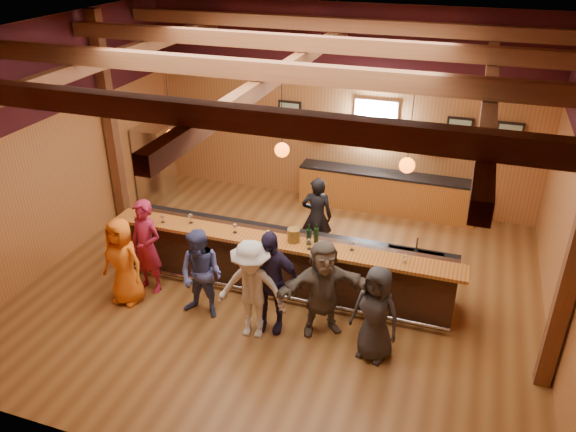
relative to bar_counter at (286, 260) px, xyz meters
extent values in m
plane|color=brown|center=(-0.02, -0.15, -0.52)|extent=(9.00, 9.00, 0.00)
cube|color=#965729|center=(-0.02, 3.85, 1.73)|extent=(9.00, 0.04, 4.50)
cube|color=#965729|center=(-0.02, -4.15, 1.73)|extent=(9.00, 0.04, 4.50)
cube|color=#965729|center=(-4.52, -0.15, 1.73)|extent=(0.04, 8.00, 4.50)
cube|color=brown|center=(-0.02, -0.15, 3.98)|extent=(9.00, 8.00, 0.04)
cube|color=black|center=(-0.02, 3.83, 3.13)|extent=(9.00, 0.01, 1.70)
cube|color=black|center=(-4.50, -0.15, 3.13)|extent=(0.01, 8.00, 1.70)
cube|color=#522C17|center=(-4.37, 1.35, 1.73)|extent=(0.22, 0.22, 4.50)
cube|color=#522C17|center=(-0.02, -3.15, 3.68)|extent=(8.80, 0.20, 0.25)
cube|color=#522C17|center=(-0.02, -1.15, 3.68)|extent=(8.80, 0.20, 0.25)
cube|color=#522C17|center=(-0.02, 0.85, 3.68)|extent=(8.80, 0.20, 0.25)
cube|color=#522C17|center=(-0.02, 2.85, 3.68)|extent=(8.80, 0.20, 0.25)
cube|color=#522C17|center=(-3.02, -0.15, 3.43)|extent=(0.18, 7.80, 0.22)
cube|color=#522C17|center=(-0.02, -0.15, 3.43)|extent=(0.18, 7.80, 0.22)
cube|color=#522C17|center=(2.98, -0.15, 3.43)|extent=(0.18, 7.80, 0.22)
cube|color=black|center=(-0.02, -0.15, 0.00)|extent=(6.00, 0.60, 1.05)
cube|color=#96511B|center=(-0.02, -0.33, 0.56)|extent=(6.30, 0.50, 0.06)
cube|color=black|center=(-0.02, 0.23, 0.40)|extent=(6.00, 0.48, 0.05)
cube|color=black|center=(-0.02, 0.23, -0.07)|extent=(6.00, 0.48, 0.90)
cube|color=silver|center=(1.98, 0.23, 0.36)|extent=(0.45, 0.40, 0.14)
cube|color=silver|center=(2.48, 0.23, 0.36)|extent=(0.45, 0.40, 0.14)
cylinder|color=silver|center=(-0.02, -0.57, -0.37)|extent=(6.00, 0.06, 0.06)
cube|color=#96511B|center=(1.18, 3.57, -0.07)|extent=(4.00, 0.50, 0.90)
cube|color=black|center=(1.18, 3.57, 0.40)|extent=(4.00, 0.52, 0.05)
cube|color=silver|center=(0.78, 3.80, 1.53)|extent=(0.95, 0.08, 0.95)
cube|color=white|center=(0.78, 3.75, 1.53)|extent=(0.78, 0.01, 0.78)
cube|color=black|center=(-1.22, 3.79, 1.58)|extent=(0.55, 0.04, 0.45)
cube|color=silver|center=(-1.22, 3.77, 1.58)|extent=(0.45, 0.01, 0.35)
cube|color=black|center=(2.58, 3.79, 1.58)|extent=(0.55, 0.04, 0.45)
cube|color=silver|center=(2.58, 3.77, 1.58)|extent=(0.45, 0.01, 0.35)
cube|color=black|center=(3.58, 3.79, 1.58)|extent=(0.55, 0.04, 0.45)
cube|color=silver|center=(3.58, 3.77, 1.58)|extent=(0.45, 0.01, 0.35)
cube|color=#96511B|center=(-0.42, 3.73, 1.03)|extent=(0.60, 0.18, 0.04)
cylinder|color=black|center=(-0.62, 3.73, 1.18)|extent=(0.07, 0.07, 0.26)
cylinder|color=black|center=(-0.42, 3.73, 1.18)|extent=(0.07, 0.07, 0.26)
cylinder|color=black|center=(-0.22, 3.73, 1.18)|extent=(0.07, 0.07, 0.26)
cube|color=#96511B|center=(1.98, 3.73, 1.03)|extent=(0.60, 0.18, 0.04)
cylinder|color=black|center=(1.78, 3.73, 1.18)|extent=(0.07, 0.07, 0.26)
cylinder|color=black|center=(1.98, 3.73, 1.18)|extent=(0.07, 0.07, 0.26)
cylinder|color=black|center=(2.18, 3.73, 1.18)|extent=(0.07, 0.07, 0.26)
cylinder|color=black|center=(-2.02, -0.15, 2.80)|extent=(0.01, 0.01, 1.25)
sphere|color=#FF580C|center=(-2.02, -0.15, 2.18)|extent=(0.24, 0.24, 0.24)
cylinder|color=black|center=(-0.02, -0.15, 2.80)|extent=(0.01, 0.01, 1.25)
sphere|color=#FF580C|center=(-0.02, -0.15, 2.18)|extent=(0.24, 0.24, 0.24)
cylinder|color=black|center=(1.98, -0.15, 2.80)|extent=(0.01, 0.01, 1.25)
sphere|color=#FF580C|center=(1.98, -0.15, 2.18)|extent=(0.24, 0.24, 0.24)
cube|color=silver|center=(-4.12, 2.45, 0.38)|extent=(0.70, 0.70, 1.80)
imported|color=orange|center=(-2.49, -1.36, 0.28)|extent=(0.83, 0.58, 1.60)
imported|color=maroon|center=(-2.29, -0.91, 0.36)|extent=(0.71, 0.53, 1.76)
imported|color=#434C86|center=(-1.04, -1.29, 0.28)|extent=(0.83, 0.67, 1.60)
imported|color=beige|center=(-0.05, -1.51, 0.34)|extent=(1.16, 0.73, 1.72)
imported|color=#241C39|center=(0.15, -1.25, 0.38)|extent=(1.09, 0.53, 1.80)
imported|color=#5B5349|center=(0.98, -1.06, 0.31)|extent=(1.59, 1.19, 1.67)
imported|color=#27272A|center=(1.89, -1.38, 0.27)|extent=(0.88, 0.70, 1.57)
imported|color=black|center=(0.21, 1.25, 0.31)|extent=(0.66, 0.50, 1.66)
cylinder|color=brown|center=(0.23, -0.27, 0.71)|extent=(0.22, 0.22, 0.24)
cylinder|color=black|center=(0.50, -0.28, 0.73)|extent=(0.08, 0.08, 0.28)
cylinder|color=black|center=(0.50, -0.28, 0.92)|extent=(0.03, 0.03, 0.10)
cylinder|color=black|center=(0.60, -0.17, 0.72)|extent=(0.08, 0.08, 0.26)
cylinder|color=black|center=(0.60, -0.17, 0.89)|extent=(0.03, 0.03, 0.09)
cylinder|color=silver|center=(-2.80, -0.31, 0.59)|extent=(0.08, 0.08, 0.01)
cylinder|color=silver|center=(-2.80, -0.31, 0.65)|extent=(0.01, 0.01, 0.11)
sphere|color=silver|center=(-2.80, -0.31, 0.74)|extent=(0.09, 0.09, 0.09)
cylinder|color=silver|center=(-2.24, -0.39, 0.59)|extent=(0.07, 0.07, 0.01)
cylinder|color=silver|center=(-2.24, -0.39, 0.64)|extent=(0.01, 0.01, 0.09)
sphere|color=silver|center=(-2.24, -0.39, 0.72)|extent=(0.08, 0.08, 0.08)
cylinder|color=silver|center=(-1.74, -0.24, 0.59)|extent=(0.07, 0.07, 0.01)
cylinder|color=silver|center=(-1.74, -0.24, 0.65)|extent=(0.01, 0.01, 0.10)
sphere|color=silver|center=(-1.74, -0.24, 0.73)|extent=(0.08, 0.08, 0.08)
cylinder|color=silver|center=(-0.84, -0.31, 0.59)|extent=(0.07, 0.07, 0.01)
cylinder|color=silver|center=(-0.84, -0.31, 0.65)|extent=(0.01, 0.01, 0.10)
sphere|color=silver|center=(-0.84, -0.31, 0.73)|extent=(0.08, 0.08, 0.08)
cylinder|color=silver|center=(-0.22, -0.32, 0.59)|extent=(0.07, 0.07, 0.01)
cylinder|color=silver|center=(-0.22, -0.32, 0.64)|extent=(0.01, 0.01, 0.09)
sphere|color=silver|center=(-0.22, -0.32, 0.72)|extent=(0.08, 0.08, 0.08)
cylinder|color=silver|center=(0.55, -0.43, 0.59)|extent=(0.08, 0.08, 0.01)
cylinder|color=silver|center=(0.55, -0.43, 0.65)|extent=(0.01, 0.01, 0.11)
sphere|color=silver|center=(0.55, -0.43, 0.74)|extent=(0.09, 0.09, 0.09)
cylinder|color=silver|center=(1.24, -0.23, 0.59)|extent=(0.07, 0.07, 0.01)
cylinder|color=silver|center=(1.24, -0.23, 0.65)|extent=(0.01, 0.01, 0.10)
sphere|color=silver|center=(1.24, -0.23, 0.73)|extent=(0.08, 0.08, 0.08)
cylinder|color=silver|center=(2.13, -0.35, 0.59)|extent=(0.07, 0.07, 0.01)
cylinder|color=silver|center=(2.13, -0.35, 0.64)|extent=(0.01, 0.01, 0.09)
sphere|color=silver|center=(2.13, -0.35, 0.72)|extent=(0.07, 0.07, 0.07)
camera|label=1|loc=(2.81, -8.15, 5.42)|focal=35.00mm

